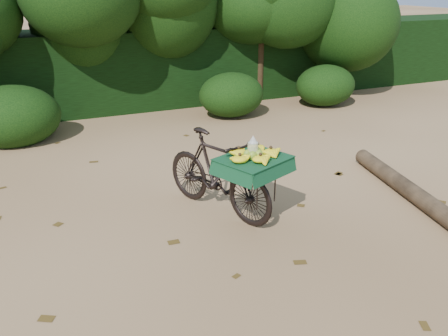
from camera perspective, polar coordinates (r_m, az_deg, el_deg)
name	(u,v)px	position (r m, az deg, el deg)	size (l,w,h in m)	color
ground	(261,206)	(6.53, 4.45, -4.63)	(80.00, 80.00, 0.00)	tan
vendor_bicycle	(219,173)	(6.13, -0.62, -0.56)	(1.31, 1.95, 1.11)	black
fallen_log	(418,197)	(7.04, 22.35, -3.21)	(0.24, 0.24, 3.28)	brown
hedge_backdrop	(141,67)	(11.94, -9.90, 11.88)	(26.00, 1.80, 1.80)	black
tree_row	(118,24)	(10.89, -12.66, 16.59)	(14.50, 2.00, 4.00)	black
bush_clumps	(189,101)	(10.29, -4.24, 8.00)	(8.80, 1.70, 0.90)	black
leaf_litter	(240,188)	(7.05, 2.00, -2.45)	(7.00, 7.30, 0.01)	#483413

